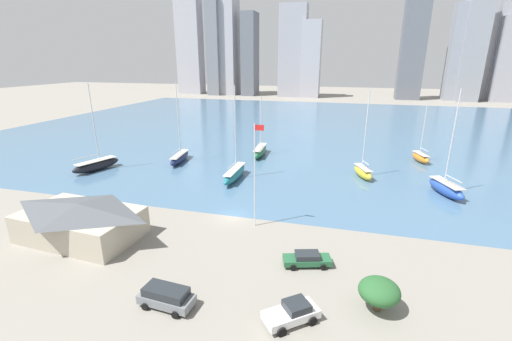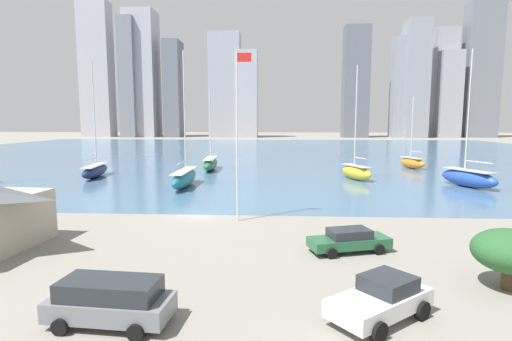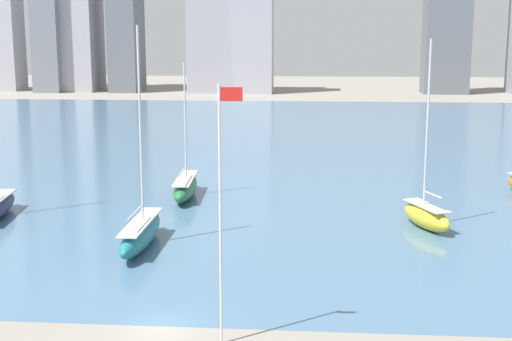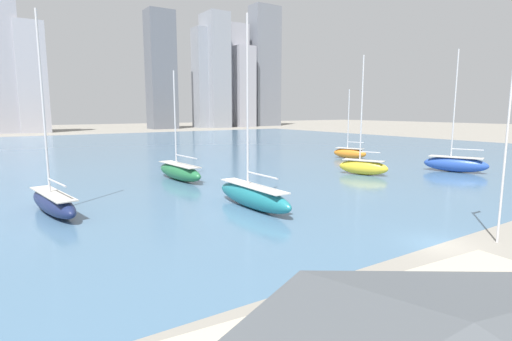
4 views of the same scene
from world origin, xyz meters
The scene contains 14 objects.
ground_plane centered at (0.00, 0.00, 0.00)m, with size 500.00×500.00×0.00m, color gray.
harbor_water centered at (0.00, 70.00, 0.00)m, with size 180.00×140.00×0.00m.
flag_pole centered at (3.72, -1.92, 7.33)m, with size 1.24×0.14×13.66m.
yard_shrub centered at (18.31, -14.58, 1.92)m, with size 3.55×3.55×2.99m.
distant_city_skyline centered at (6.24, 168.76, 28.35)m, with size 207.36×20.58×67.28m.
sailboat_navy centered at (-19.74, 22.49, 1.03)m, with size 3.34×10.33×16.69m.
sailboat_orange centered at (30.15, 36.09, 1.07)m, with size 3.68×6.48×12.30m.
sailboat_blue centered at (30.69, 16.65, 1.20)m, with size 5.16×8.64×16.90m.
sailboat_teal centered at (-4.71, 14.81, 1.16)m, with size 1.89×10.80×16.78m.
sailboat_yellow centered at (17.92, 22.17, 1.17)m, with size 4.21×6.91×15.77m.
sailboat_green centered at (-4.39, 32.05, 1.09)m, with size 2.66×10.45×13.42m.
parked_sedan_green centered at (11.49, -9.32, 0.77)m, with size 5.39×3.22×1.48m.
parked_pickup_white centered at (11.33, -17.92, 0.89)m, with size 4.91×4.54×1.77m.
parked_suv_gray centered at (0.26, -18.96, 1.01)m, with size 5.08×2.69×1.88m.
Camera 2 is at (7.01, -33.96, 8.22)m, focal length 28.00 mm.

